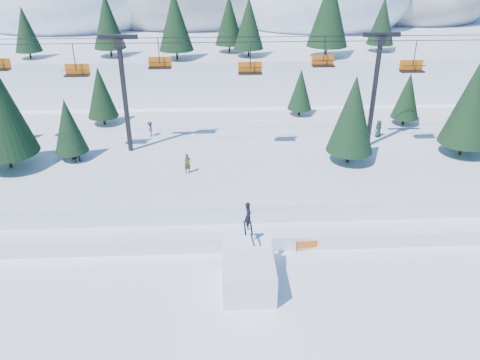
{
  "coord_description": "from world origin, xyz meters",
  "views": [
    {
      "loc": [
        -0.98,
        -22.03,
        19.25
      ],
      "look_at": [
        0.44,
        6.0,
        5.2
      ],
      "focal_mm": 35.0,
      "sensor_mm": 36.0,
      "label": 1
    }
  ],
  "objects_px": {
    "jump_kicker": "(248,272)",
    "chairlift": "(238,75)",
    "banner_far": "(402,234)",
    "banner_near": "(316,244)"
  },
  "relations": [
    {
      "from": "jump_kicker",
      "to": "banner_far",
      "type": "distance_m",
      "value": 12.52
    },
    {
      "from": "banner_near",
      "to": "banner_far",
      "type": "distance_m",
      "value": 6.6
    },
    {
      "from": "jump_kicker",
      "to": "chairlift",
      "type": "xyz_separation_m",
      "value": [
        0.18,
        16.78,
        8.11
      ]
    },
    {
      "from": "chairlift",
      "to": "banner_near",
      "type": "relative_size",
      "value": 16.17
    },
    {
      "from": "jump_kicker",
      "to": "banner_near",
      "type": "bearing_deg",
      "value": 36.49
    },
    {
      "from": "jump_kicker",
      "to": "banner_far",
      "type": "xyz_separation_m",
      "value": [
        11.58,
        4.7,
        -0.67
      ]
    },
    {
      "from": "banner_far",
      "to": "chairlift",
      "type": "bearing_deg",
      "value": 133.36
    },
    {
      "from": "jump_kicker",
      "to": "chairlift",
      "type": "bearing_deg",
      "value": 89.38
    },
    {
      "from": "chairlift",
      "to": "banner_far",
      "type": "relative_size",
      "value": 17.39
    },
    {
      "from": "banner_far",
      "to": "jump_kicker",
      "type": "bearing_deg",
      "value": -157.9
    }
  ]
}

